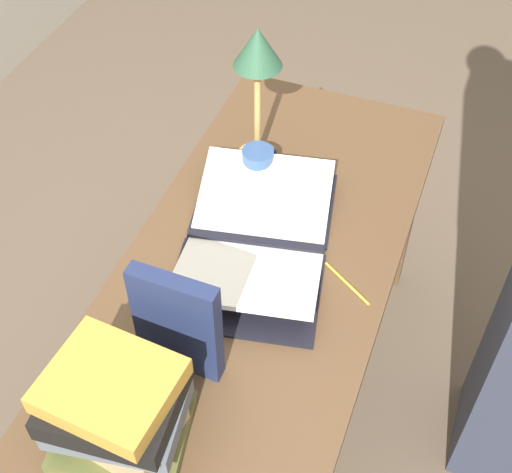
# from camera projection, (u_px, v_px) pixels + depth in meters

# --- Properties ---
(ground_plane) EXTENTS (12.00, 12.00, 0.00)m
(ground_plane) POSITION_uv_depth(u_px,v_px,m) (252.00, 424.00, 2.23)
(ground_plane) COLOR brown
(reading_desk) EXTENTS (1.57, 0.64, 0.72)m
(reading_desk) POSITION_uv_depth(u_px,v_px,m) (251.00, 303.00, 1.77)
(reading_desk) COLOR brown
(reading_desk) RESTS_ON ground_plane
(open_book) EXTENTS (0.62, 0.45, 0.08)m
(open_book) POSITION_uv_depth(u_px,v_px,m) (256.00, 239.00, 1.75)
(open_book) COLOR black
(open_book) RESTS_ON reading_desk
(book_stack_tall) EXTENTS (0.26, 0.29, 0.21)m
(book_stack_tall) POSITION_uv_depth(u_px,v_px,m) (116.00, 407.00, 1.35)
(book_stack_tall) COLOR brown
(book_stack_tall) RESTS_ON reading_desk
(book_standing_upright) EXTENTS (0.04, 0.19, 0.28)m
(book_standing_upright) POSITION_uv_depth(u_px,v_px,m) (177.00, 324.00, 1.44)
(book_standing_upright) COLOR #1E284C
(book_standing_upright) RESTS_ON reading_desk
(reading_lamp) EXTENTS (0.12, 0.12, 0.41)m
(reading_lamp) POSITION_uv_depth(u_px,v_px,m) (258.00, 64.00, 1.76)
(reading_lamp) COLOR tan
(reading_lamp) RESTS_ON reading_desk
(coffee_mug) EXTENTS (0.11, 0.08, 0.10)m
(coffee_mug) POSITION_uv_depth(u_px,v_px,m) (258.00, 165.00, 1.90)
(coffee_mug) COLOR #335184
(coffee_mug) RESTS_ON reading_desk
(pencil) EXTENTS (0.09, 0.13, 0.01)m
(pencil) POSITION_uv_depth(u_px,v_px,m) (347.00, 283.00, 1.68)
(pencil) COLOR gold
(pencil) RESTS_ON reading_desk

